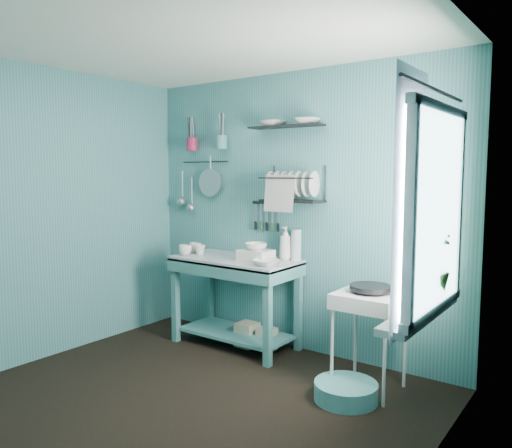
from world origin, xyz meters
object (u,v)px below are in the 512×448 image
Objects in this scene: mug_right at (195,248)px; wash_tub at (256,255)px; mug_mid at (200,250)px; potted_plant at (424,263)px; frying_pan at (370,287)px; colander at (210,183)px; utensil_cup_magenta at (192,144)px; floor_basin at (346,391)px; soap_bottle at (286,243)px; storage_tin_large at (247,334)px; mug_left at (185,250)px; hotplate_stand at (369,341)px; storage_tin_small at (267,339)px; water_bottle at (296,245)px; utensil_cup_teal at (221,142)px; work_counter at (235,302)px; dish_rack at (292,184)px.

mug_right is 0.44× the size of wash_tub.
potted_plant is (2.30, -0.56, 0.20)m from mug_mid.
frying_pan is 1.07× the size of colander.
utensil_cup_magenta is 2.83m from floor_basin.
soap_bottle is at bearing 151.26° from potted_plant.
storage_tin_large is (-1.29, 0.21, -0.66)m from frying_pan.
mug_left is 1.11m from utensil_cup_magenta.
hotplate_stand is 1.00m from potted_plant.
potted_plant is at bearing -23.44° from storage_tin_small.
water_bottle is at bearing 22.04° from storage_tin_large.
soap_bottle is 0.94m from storage_tin_large.
potted_plant is at bearing -28.74° from soap_bottle.
wash_tub is at bearing -21.90° from utensil_cup_teal.
storage_tin_large reaches higher than storage_tin_small.
colander is at bearing 170.46° from utensil_cup_teal.
water_bottle reaches higher than mug_mid.
mug_mid reaches higher than frying_pan.
mug_mid is 1.04m from storage_tin_small.
frying_pan is at bearing -0.10° from mug_left.
potted_plant is 1.10× the size of floor_basin.
frying_pan is (1.14, -0.14, -0.10)m from wash_tub.
utensil_cup_magenta is (-2.12, 0.38, 1.52)m from hotplate_stand.
floor_basin is at bearing -8.36° from mug_left.
work_counter is 1.45m from floor_basin.
water_bottle is (0.52, 0.22, 0.55)m from work_counter.
wash_tub is (0.63, 0.04, 0.00)m from mug_mid.
potted_plant is 2.17m from storage_tin_large.
utensil_cup_teal reaches higher than mug_mid.
hotplate_stand is 1.33m from storage_tin_large.
mug_left reaches higher than storage_tin_large.
dish_rack reaches higher than mug_mid.
dish_rack is (0.51, 0.17, 1.10)m from work_counter.
hotplate_stand is 1.48m from dish_rack.
mug_right is 0.95× the size of utensil_cup_teal.
colander reaches higher than mug_right.
mug_left is 0.25× the size of potted_plant.
mug_right is 0.44× the size of colander.
floor_basin is (1.09, -0.41, -0.81)m from wash_tub.
mug_right is (-0.02, 0.16, 0.00)m from mug_left.
mug_right is 1.05m from water_bottle.
utensil_cup_teal is 0.59× the size of storage_tin_large.
utensil_cup_magenta is at bearing 172.45° from storage_tin_small.
storage_tin_large is at bearing -171.47° from storage_tin_small.
mug_left reaches higher than mug_mid.
wash_tub reaches higher than mug_mid.
hotplate_stand reaches higher than floor_basin.
mug_left is 0.97m from soap_bottle.
colander is (-1.91, 0.41, 0.73)m from frying_pan.
mug_right is 1.06m from utensil_cup_magenta.
soap_bottle reaches higher than floor_basin.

